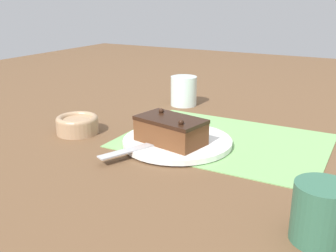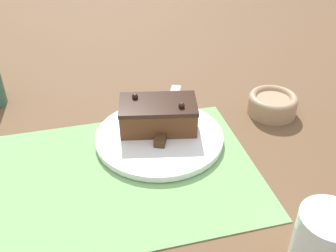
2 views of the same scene
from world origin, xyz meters
name	(u,v)px [view 1 (image 1 of 2)]	position (x,y,z in m)	size (l,w,h in m)	color
ground_plane	(224,141)	(0.00, 0.00, 0.00)	(3.00, 3.00, 0.00)	brown
placemat_woven	(224,140)	(0.00, 0.00, 0.00)	(0.46, 0.34, 0.00)	#7AB266
cake_plate	(177,142)	(-0.08, -0.08, 0.01)	(0.25, 0.25, 0.01)	white
chocolate_cake	(171,130)	(-0.09, -0.10, 0.04)	(0.16, 0.11, 0.07)	brown
serving_knife	(163,139)	(-0.10, -0.11, 0.02)	(0.11, 0.23, 0.01)	#472D19
drinking_glass	(184,91)	(-0.23, 0.24, 0.04)	(0.08, 0.08, 0.09)	silver
small_bowl	(77,124)	(-0.34, -0.12, 0.02)	(0.10, 0.10, 0.04)	tan
coffee_mug	(323,213)	(0.26, -0.31, 0.04)	(0.09, 0.08, 0.08)	#33664C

